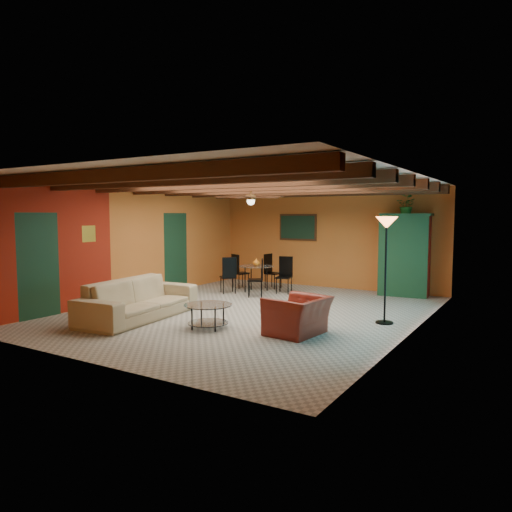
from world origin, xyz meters
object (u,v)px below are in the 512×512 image
Objects in this scene: armoire at (405,256)px; floor_lamp at (386,270)px; sofa at (139,299)px; dining_table at (256,274)px; vase at (256,252)px; armchair at (298,316)px; potted_plant at (407,205)px; coffee_table at (208,316)px.

armoire is 3.31m from floor_lamp.
dining_table reaches higher than sofa.
vase reaches higher than dining_table.
sofa is 3.21m from armchair.
armoire is 1.24m from potted_plant.
floor_lamp is 4.34m from vase.
potted_plant reaches higher than sofa.
armchair is 1.16× the size of coffee_table.
armchair is 4.93m from armoire.
armoire is at bearing 180.00° from armchair.
vase is (-2.91, 3.44, 0.72)m from armchair.
coffee_table is 4.10m from dining_table.
sofa is at bearing -93.92° from vase.
dining_table is 9.23× the size of vase.
potted_plant is (3.74, 5.33, 1.85)m from sofa.
dining_table is 3.78m from armoire.
sofa is 6.54m from armoire.
sofa is at bearing -153.86° from floor_lamp.
floor_lamp reaches higher than coffee_table.
potted_plant is (-0.45, 3.28, 1.24)m from floor_lamp.
dining_table reaches higher than coffee_table.
floor_lamp is 10.09× the size of vase.
dining_table is (0.27, 3.92, 0.09)m from sofa.
coffee_table is 5.73m from armoire.
armchair is 1.62m from coffee_table.
dining_table is 3.57× the size of potted_plant.
dining_table is at bearing -10.24° from sofa.
armchair is at bearing -96.59° from potted_plant.
coffee_table is at bearing -70.76° from dining_table.
armchair is 1.99m from floor_lamp.
floor_lamp is at bearing 153.90° from armchair.
dining_table is 0.92× the size of armoire.
dining_table is (-1.35, 3.87, 0.25)m from coffee_table.
potted_plant is 3.93m from vase.
potted_plant is (2.12, 5.27, 2.02)m from coffee_table.
vase is (-3.47, -1.41, 0.05)m from armoire.
coffee_table is 1.67× the size of potted_plant.
floor_lamp is at bearing -82.18° from potted_plant.
armoire reaches higher than vase.
armoire reaches higher than sofa.
sofa is 6.77m from potted_plant.
floor_lamp is at bearing 37.88° from coffee_table.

